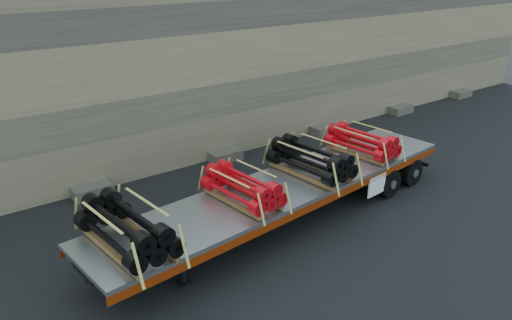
{
  "coord_description": "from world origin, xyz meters",
  "views": [
    {
      "loc": [
        -7.24,
        -9.7,
        7.0
      ],
      "look_at": [
        0.77,
        1.12,
        1.48
      ],
      "focal_mm": 35.0,
      "sensor_mm": 36.0,
      "label": 1
    }
  ],
  "objects_px": {
    "bundle_midfront": "(243,188)",
    "bundle_midrear": "(311,160)",
    "trailer": "(286,203)",
    "bundle_front": "(127,229)",
    "bundle_rear": "(362,142)"
  },
  "relations": [
    {
      "from": "bundle_rear",
      "to": "trailer",
      "type": "bearing_deg",
      "value": 180.0
    },
    {
      "from": "trailer",
      "to": "bundle_midfront",
      "type": "distance_m",
      "value": 1.85
    },
    {
      "from": "bundle_midfront",
      "to": "bundle_midrear",
      "type": "height_order",
      "value": "bundle_midrear"
    },
    {
      "from": "bundle_midrear",
      "to": "bundle_rear",
      "type": "bearing_deg",
      "value": -0.0
    },
    {
      "from": "bundle_front",
      "to": "bundle_midfront",
      "type": "distance_m",
      "value": 3.24
    },
    {
      "from": "bundle_midfront",
      "to": "bundle_midrear",
      "type": "xyz_separation_m",
      "value": [
        2.55,
        0.25,
        0.05
      ]
    },
    {
      "from": "trailer",
      "to": "bundle_midfront",
      "type": "xyz_separation_m",
      "value": [
        -1.56,
        -0.15,
        0.97
      ]
    },
    {
      "from": "bundle_midfront",
      "to": "bundle_rear",
      "type": "distance_m",
      "value": 4.95
    },
    {
      "from": "bundle_midfront",
      "to": "bundle_midrear",
      "type": "bearing_deg",
      "value": 0.0
    },
    {
      "from": "bundle_front",
      "to": "trailer",
      "type": "bearing_deg",
      "value": 0.0
    },
    {
      "from": "bundle_front",
      "to": "bundle_rear",
      "type": "height_order",
      "value": "bundle_front"
    },
    {
      "from": "trailer",
      "to": "bundle_midrear",
      "type": "distance_m",
      "value": 1.42
    },
    {
      "from": "bundle_midfront",
      "to": "bundle_rear",
      "type": "bearing_deg",
      "value": -0.0
    },
    {
      "from": "trailer",
      "to": "bundle_front",
      "type": "relative_size",
      "value": 4.68
    },
    {
      "from": "bundle_midfront",
      "to": "trailer",
      "type": "bearing_deg",
      "value": -0.0
    }
  ]
}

